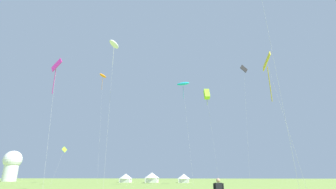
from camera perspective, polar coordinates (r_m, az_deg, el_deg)
name	(u,v)px	position (r m, az deg, el deg)	size (l,w,h in m)	color
kite_cyan_parafoil	(183,84)	(57.05, 3.50, 2.46)	(3.32, 2.66, 22.63)	#1EB7CC
kite_black_diamond	(244,70)	(65.11, 17.12, 5.45)	(2.79, 2.94, 28.78)	black
kite_white_parafoil	(114,45)	(36.51, -12.32, 11.18)	(1.23, 2.46, 19.97)	white
kite_orange_parafoil	(103,76)	(74.26, -14.80, 4.16)	(2.91, 3.99, 29.98)	orange
kite_lime_diamond	(64,150)	(66.27, -22.83, -11.74)	(1.77, 2.25, 8.72)	#99DB2D
kite_lime_box	(207,94)	(66.38, 8.93, 0.06)	(2.60, 3.16, 24.00)	#99DB2D
kite_magenta_diamond	(56,67)	(36.68, -24.36, 5.85)	(2.46, 1.68, 17.35)	#E02DA3
kite_yellow_diamond	(267,63)	(31.61, 21.88, 6.66)	(2.14, 3.32, 16.12)	yellow
festival_tent_right	(126,178)	(79.14, -9.74, -18.38)	(3.87, 3.87, 2.52)	white
festival_tent_center	(152,177)	(77.31, -3.75, -18.46)	(4.39, 4.39, 2.85)	white
festival_tent_left	(184,178)	(76.17, 3.65, -18.64)	(3.74, 3.74, 2.43)	white
observatory_dome	(12,164)	(109.95, -32.35, -13.41)	(6.40, 6.40, 10.80)	white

